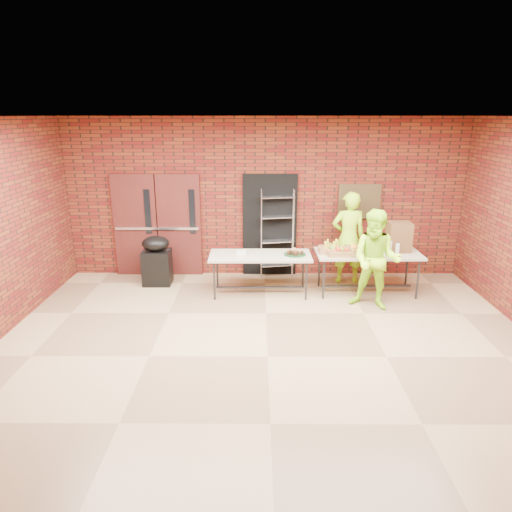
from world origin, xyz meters
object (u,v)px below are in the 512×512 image
at_px(wire_rack, 277,234).
at_px(table_right, 368,256).
at_px(volunteer_woman, 348,238).
at_px(volunteer_man, 376,260).
at_px(table_left, 260,258).
at_px(coffee_dispenser, 399,237).
at_px(covered_grill, 157,260).

distance_m(wire_rack, table_right, 1.89).
bearing_deg(volunteer_woman, volunteer_man, 95.92).
distance_m(table_left, volunteer_man, 2.07).
distance_m(coffee_dispenser, volunteer_woman, 0.97).
xyz_separation_m(table_left, covered_grill, (-2.03, 0.50, -0.21)).
height_order(volunteer_woman, volunteer_man, volunteer_woman).
relative_size(wire_rack, coffee_dispenser, 3.34).
bearing_deg(table_right, volunteer_man, -93.90).
height_order(table_right, coffee_dispenser, coffee_dispenser).
bearing_deg(table_left, volunteer_woman, 20.48).
distance_m(coffee_dispenser, volunteer_man, 1.04).
distance_m(coffee_dispenser, covered_grill, 4.65).
relative_size(covered_grill, volunteer_woman, 0.54).
xyz_separation_m(wire_rack, table_left, (-0.35, -0.97, -0.20)).
xyz_separation_m(table_left, volunteer_man, (1.96, -0.63, 0.16)).
bearing_deg(table_right, table_left, -178.93).
bearing_deg(volunteer_woman, coffee_dispenser, 146.59).
xyz_separation_m(wire_rack, coffee_dispenser, (2.22, -0.78, 0.15)).
bearing_deg(coffee_dispenser, table_right, -167.24).
bearing_deg(coffee_dispenser, volunteer_woman, 150.63).
relative_size(table_left, volunteer_woman, 1.03).
bearing_deg(table_right, coffee_dispenser, 12.02).
xyz_separation_m(table_right, covered_grill, (-4.03, 0.44, -0.23)).
relative_size(table_left, volunteer_man, 1.08).
bearing_deg(volunteer_man, table_left, -173.53).
xyz_separation_m(wire_rack, covered_grill, (-2.38, -0.47, -0.41)).
bearing_deg(table_right, volunteer_woman, 113.07).
height_order(coffee_dispenser, covered_grill, coffee_dispenser).
bearing_deg(volunteer_man, covered_grill, -171.57).
relative_size(table_left, table_right, 0.97).
relative_size(covered_grill, volunteer_man, 0.57).
bearing_deg(wire_rack, volunteer_woman, -22.48).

